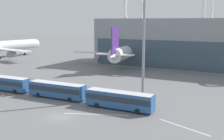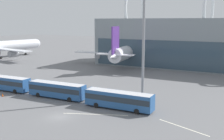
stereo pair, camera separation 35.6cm
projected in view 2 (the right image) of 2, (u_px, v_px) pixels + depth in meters
ground_plane at (60, 117)px, 47.80m from camera, size 440.00×440.00×0.00m
airliner_at_gate_far at (129, 51)px, 101.20m from camera, size 42.26×38.80×14.45m
shuttle_bus_0 at (6, 82)px, 65.63m from camera, size 13.22×3.10×3.29m
shuttle_bus_1 at (57, 89)px, 59.02m from camera, size 13.21×3.01×3.29m
shuttle_bus_2 at (119, 99)px, 51.64m from camera, size 13.19×2.92×3.29m
floodlight_mast at (144, 10)px, 56.95m from camera, size 2.19×2.19×30.38m
lane_stripe_0 at (100, 103)px, 55.62m from camera, size 7.20×3.06×0.01m
lane_stripe_2 at (95, 114)px, 49.02m from camera, size 10.67×4.49×0.01m
lane_stripe_4 at (183, 127)px, 43.05m from camera, size 8.62×3.63×0.01m
traffic_cone_0 at (3, 95)px, 60.55m from camera, size 0.47×0.47×0.72m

